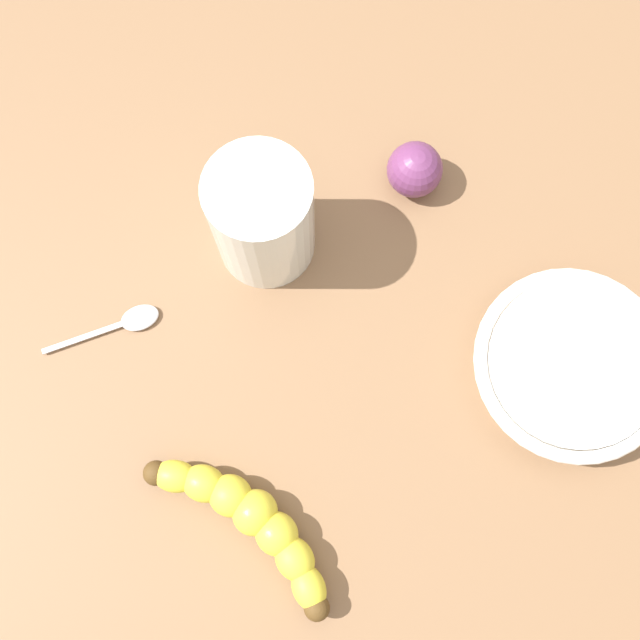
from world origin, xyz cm
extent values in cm
cube|color=brown|center=(0.00, 0.00, 1.50)|extent=(120.00, 120.00, 3.00)
ellipsoid|color=yellow|center=(17.61, 7.79, 4.99)|extent=(4.37, 4.73, 2.79)
ellipsoid|color=yellow|center=(16.48, 5.49, 4.99)|extent=(4.37, 4.74, 3.19)
ellipsoid|color=yellow|center=(15.75, 3.04, 4.99)|extent=(4.29, 4.49, 3.59)
ellipsoid|color=yellow|center=(15.45, 0.50, 4.99)|extent=(4.12, 3.98, 3.99)
ellipsoid|color=yellow|center=(15.58, -2.05, 4.99)|extent=(4.07, 4.29, 3.59)
ellipsoid|color=yellow|center=(16.13, -4.54, 4.99)|extent=(4.19, 4.62, 3.19)
ellipsoid|color=yellow|center=(17.10, -6.91, 4.99)|extent=(4.24, 4.69, 2.79)
sphere|color=#513819|center=(18.50, 9.27, 4.99)|extent=(2.19, 2.19, 2.19)
sphere|color=#513819|center=(17.89, -8.45, 4.99)|extent=(2.19, 2.19, 2.19)
cylinder|color=silver|center=(-5.16, -13.99, 9.26)|extent=(9.25, 9.25, 12.51)
cylinder|color=pink|center=(-5.16, -13.99, 8.05)|extent=(8.75, 8.75, 9.59)
cylinder|color=white|center=(-11.22, 15.53, 4.95)|extent=(15.12, 15.12, 3.91)
torus|color=white|center=(-11.22, 15.53, 6.31)|extent=(17.63, 17.63, 1.20)
sphere|color=#6B3360|center=(-18.68, -6.36, 5.68)|extent=(5.35, 5.35, 5.35)
ellipsoid|color=silver|center=(7.88, -19.01, 3.40)|extent=(4.33, 3.99, 0.80)
cube|color=silver|center=(12.17, -21.85, 3.40)|extent=(7.36, 5.11, 0.25)
camera|label=1|loc=(11.96, 4.82, 69.33)|focal=40.99mm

